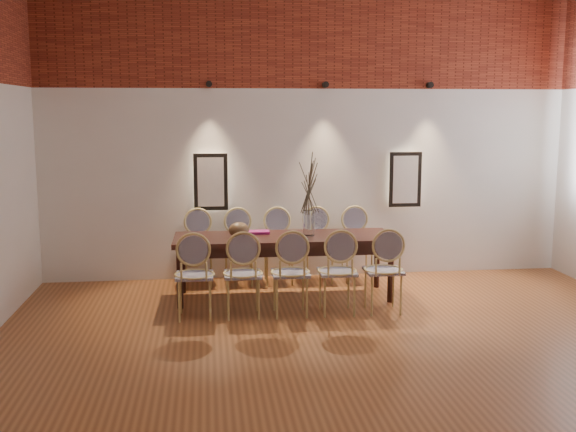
{
  "coord_description": "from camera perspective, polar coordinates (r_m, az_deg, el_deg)",
  "views": [
    {
      "loc": [
        -1.35,
        -5.33,
        2.22
      ],
      "look_at": [
        -0.45,
        2.05,
        1.05
      ],
      "focal_mm": 42.0,
      "sensor_mm": 36.0,
      "label": 1
    }
  ],
  "objects": [
    {
      "name": "chair_near_b",
      "position": [
        7.32,
        -3.85,
        -4.92
      ],
      "size": [
        0.45,
        0.45,
        0.94
      ],
      "primitive_type": null,
      "rotation": [
        0.0,
        0.0,
        -0.01
      ],
      "color": "tan",
      "rests_on": "floor"
    },
    {
      "name": "chair_near_c",
      "position": [
        7.36,
        0.2,
        -4.83
      ],
      "size": [
        0.45,
        0.45,
        0.94
      ],
      "primitive_type": null,
      "rotation": [
        0.0,
        0.0,
        -0.01
      ],
      "color": "tan",
      "rests_on": "floor"
    },
    {
      "name": "chair_near_e",
      "position": [
        7.54,
        8.07,
        -4.58
      ],
      "size": [
        0.45,
        0.45,
        0.94
      ],
      "primitive_type": null,
      "rotation": [
        0.0,
        0.0,
        -0.01
      ],
      "color": "tan",
      "rests_on": "floor"
    },
    {
      "name": "chair_near_a",
      "position": [
        7.32,
        -7.92,
        -4.98
      ],
      "size": [
        0.45,
        0.45,
        0.94
      ],
      "primitive_type": null,
      "rotation": [
        0.0,
        0.0,
        -0.01
      ],
      "color": "tan",
      "rests_on": "floor"
    },
    {
      "name": "chair_far_d",
      "position": [
        8.77,
        2.57,
        -2.58
      ],
      "size": [
        0.45,
        0.45,
        0.94
      ],
      "primitive_type": null,
      "rotation": [
        0.0,
        0.0,
        3.13
      ],
      "color": "tan",
      "rests_on": "floor"
    },
    {
      "name": "dried_branches",
      "position": [
        7.92,
        1.79,
        2.63
      ],
      "size": [
        0.5,
        0.5,
        0.7
      ],
      "primitive_type": null,
      "color": "#433B2B",
      "rests_on": "vase"
    },
    {
      "name": "bowl",
      "position": [
        7.87,
        -4.19,
        -1.18
      ],
      "size": [
        0.24,
        0.24,
        0.18
      ],
      "primitive_type": "ellipsoid",
      "color": "brown",
      "rests_on": "dining_table"
    },
    {
      "name": "dining_table",
      "position": [
        8.05,
        -0.34,
        -4.31
      ],
      "size": [
        2.6,
        0.87,
        0.75
      ],
      "primitive_type": "cube",
      "rotation": [
        0.0,
        0.0,
        -0.01
      ],
      "color": "black",
      "rests_on": "floor"
    },
    {
      "name": "spot_fixture_mid",
      "position": [
        8.9,
        3.19,
        11.05
      ],
      "size": [
        0.08,
        0.1,
        0.08
      ],
      "primitive_type": "cylinder",
      "rotation": [
        1.57,
        0.0,
        0.0
      ],
      "color": "black",
      "rests_on": "wall_back"
    },
    {
      "name": "chair_far_a",
      "position": [
        8.67,
        -7.64,
        -2.78
      ],
      "size": [
        0.45,
        0.45,
        0.94
      ],
      "primitive_type": null,
      "rotation": [
        0.0,
        0.0,
        3.13
      ],
      "color": "tan",
      "rests_on": "floor"
    },
    {
      "name": "wall_back",
      "position": [
        8.99,
        1.74,
        7.53
      ],
      "size": [
        7.0,
        0.1,
        4.0
      ],
      "primitive_type": "cube",
      "color": "silver",
      "rests_on": "ground"
    },
    {
      "name": "brick_band_back",
      "position": [
        8.98,
        1.85,
        15.52
      ],
      "size": [
        7.0,
        0.02,
        1.5
      ],
      "primitive_type": "cube",
      "color": "maroon",
      "rests_on": "ground"
    },
    {
      "name": "chair_near_d",
      "position": [
        7.43,
        4.19,
        -4.71
      ],
      "size": [
        0.45,
        0.45,
        0.94
      ],
      "primitive_type": null,
      "rotation": [
        0.0,
        0.0,
        -0.01
      ],
      "color": "tan",
      "rests_on": "floor"
    },
    {
      "name": "floor",
      "position": [
        5.94,
        6.94,
        -13.2
      ],
      "size": [
        7.0,
        7.0,
        0.02
      ],
      "primitive_type": "cube",
      "color": "#96552B",
      "rests_on": "ground"
    },
    {
      "name": "niche_right",
      "position": [
        9.22,
        9.84,
        3.08
      ],
      "size": [
        0.36,
        0.06,
        0.66
      ],
      "primitive_type": "cube",
      "color": "#FFEAC6",
      "rests_on": "wall_back"
    },
    {
      "name": "chair_far_c",
      "position": [
        8.71,
        -0.8,
        -2.66
      ],
      "size": [
        0.45,
        0.45,
        0.94
      ],
      "primitive_type": null,
      "rotation": [
        0.0,
        0.0,
        3.13
      ],
      "color": "tan",
      "rests_on": "floor"
    },
    {
      "name": "chair_far_b",
      "position": [
        8.68,
        -4.21,
        -2.72
      ],
      "size": [
        0.45,
        0.45,
        0.94
      ],
      "primitive_type": null,
      "rotation": [
        0.0,
        0.0,
        3.13
      ],
      "color": "tan",
      "rests_on": "floor"
    },
    {
      "name": "spot_fixture_left",
      "position": [
        8.76,
        -6.7,
        11.04
      ],
      "size": [
        0.08,
        0.1,
        0.08
      ],
      "primitive_type": "cylinder",
      "rotation": [
        1.57,
        0.0,
        0.0
      ],
      "color": "black",
      "rests_on": "wall_back"
    },
    {
      "name": "spot_fixture_right",
      "position": [
        9.24,
        11.92,
        10.8
      ],
      "size": [
        0.08,
        0.1,
        0.08
      ],
      "primitive_type": "cylinder",
      "rotation": [
        1.57,
        0.0,
        0.0
      ],
      "color": "black",
      "rests_on": "wall_back"
    },
    {
      "name": "vase",
      "position": [
        7.98,
        1.78,
        -0.59
      ],
      "size": [
        0.14,
        0.14,
        0.3
      ],
      "primitive_type": "cylinder",
      "color": "silver",
      "rests_on": "dining_table"
    },
    {
      "name": "chair_far_e",
      "position": [
        8.86,
        5.89,
        -2.5
      ],
      "size": [
        0.45,
        0.45,
        0.94
      ],
      "primitive_type": null,
      "rotation": [
        0.0,
        0.0,
        3.13
      ],
      "color": "tan",
      "rests_on": "floor"
    },
    {
      "name": "book",
      "position": [
        8.13,
        -2.51,
        -1.38
      ],
      "size": [
        0.26,
        0.18,
        0.03
      ],
      "primitive_type": "cube",
      "rotation": [
        0.0,
        0.0,
        -0.01
      ],
      "color": "#861863",
      "rests_on": "dining_table"
    },
    {
      "name": "niche_left",
      "position": [
        8.83,
        -6.56,
        2.9
      ],
      "size": [
        0.36,
        0.06,
        0.66
      ],
      "primitive_type": "cube",
      "color": "#FFEAC6",
      "rests_on": "wall_back"
    }
  ]
}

